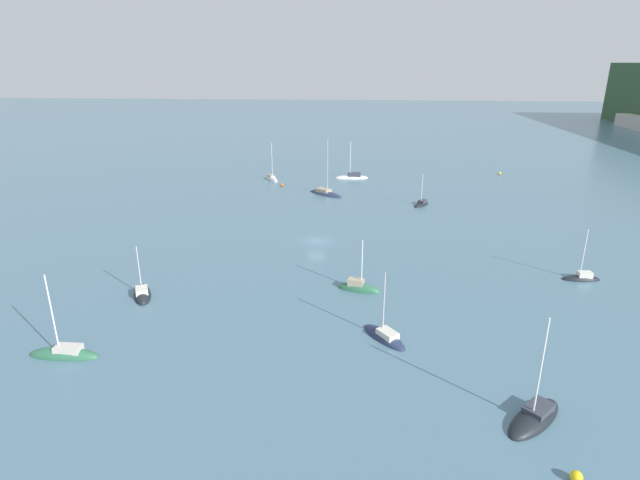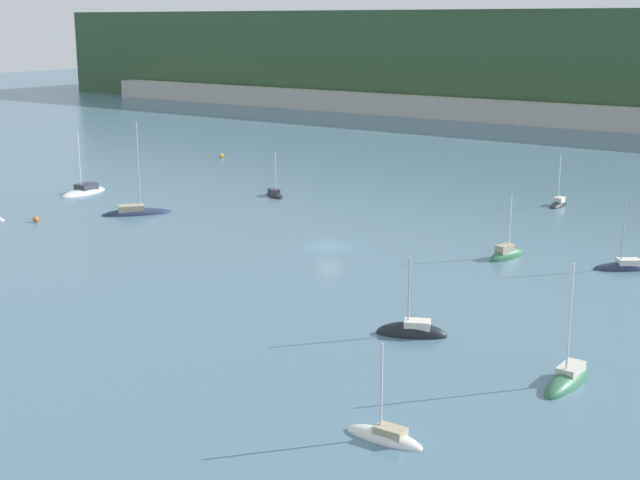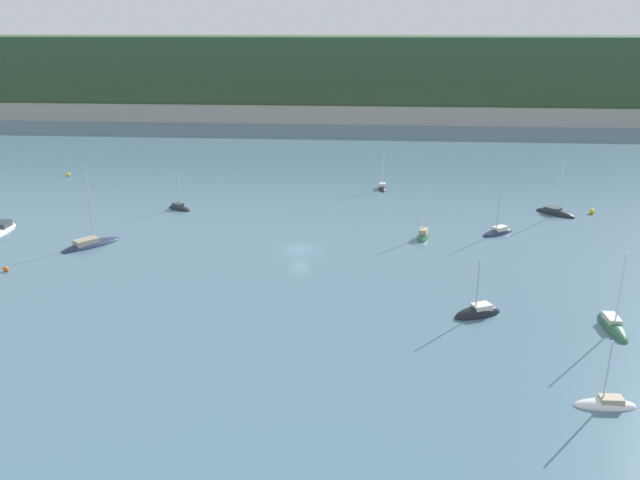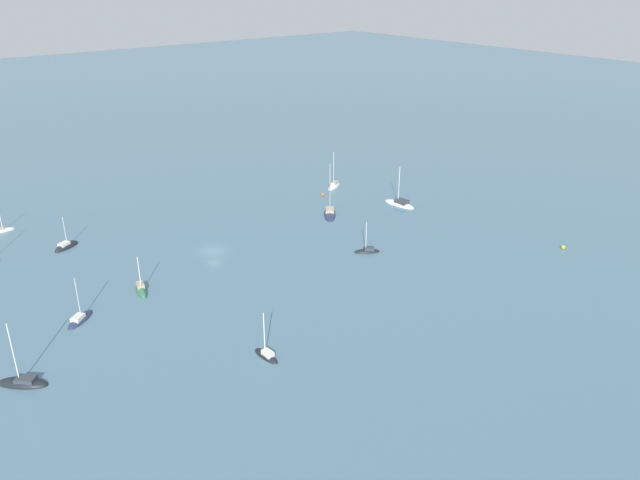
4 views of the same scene
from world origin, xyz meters
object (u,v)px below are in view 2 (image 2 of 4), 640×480
object	(u,v)px
sailboat_6	(567,381)
sailboat_8	(507,257)
mooring_buoy_2	(36,219)
sailboat_3	(558,205)
mooring_buoy_1	(221,156)
sailboat_11	(136,213)
sailboat_1	(412,334)
sailboat_10	(275,195)
sailboat_5	(624,268)
sailboat_2	(385,438)
sailboat_9	(84,192)

from	to	relation	value
sailboat_6	sailboat_8	world-z (taller)	sailboat_6
mooring_buoy_2	sailboat_6	bearing A→B (deg)	-7.94
mooring_buoy_2	sailboat_3	bearing A→B (deg)	44.39
sailboat_6	mooring_buoy_1	distance (m)	102.06
sailboat_6	sailboat_11	size ratio (longest dim) A/B	0.75
mooring_buoy_1	sailboat_1	bearing A→B (deg)	-39.03
sailboat_3	sailboat_10	distance (m)	36.47
sailboat_5	sailboat_10	xyz separation A→B (m)	(-48.77, 8.60, 0.00)
sailboat_2	sailboat_6	distance (m)	14.66
sailboat_2	sailboat_3	bearing A→B (deg)	-78.54
sailboat_6	mooring_buoy_1	size ratio (longest dim) A/B	12.78
sailboat_1	sailboat_9	xyz separation A→B (m)	(-63.83, 22.29, 0.05)
sailboat_1	sailboat_5	world-z (taller)	sailboat_5
sailboat_1	sailboat_10	distance (m)	55.07
sailboat_6	sailboat_5	bearing A→B (deg)	-169.53
sailboat_11	mooring_buoy_1	size ratio (longest dim) A/B	16.94
sailboat_2	sailboat_3	xyz separation A→B (m)	(-16.35, 67.40, 0.05)
sailboat_5	mooring_buoy_1	size ratio (longest dim) A/B	10.70
sailboat_9	mooring_buoy_1	distance (m)	35.60
sailboat_10	mooring_buoy_1	size ratio (longest dim) A/B	9.25
sailboat_6	sailboat_2	bearing A→B (deg)	-21.57
sailboat_5	sailboat_9	bearing A→B (deg)	-34.23
sailboat_9	sailboat_11	xyz separation A→B (m)	(15.54, -4.92, -0.00)
sailboat_2	mooring_buoy_2	world-z (taller)	sailboat_2
sailboat_10	sailboat_11	xyz separation A→B (m)	(-6.50, -18.49, 0.02)
sailboat_6	sailboat_10	distance (m)	66.20
sailboat_5	sailboat_10	size ratio (longest dim) A/B	1.16
sailboat_9	mooring_buoy_2	size ratio (longest dim) A/B	13.60
sailboat_3	sailboat_10	bearing A→B (deg)	-67.51
sailboat_2	sailboat_9	size ratio (longest dim) A/B	0.68
sailboat_2	sailboat_5	distance (m)	42.80
sailboat_1	mooring_buoy_2	size ratio (longest dim) A/B	10.39
sailboat_9	sailboat_6	bearing A→B (deg)	66.29
sailboat_3	sailboat_10	world-z (taller)	sailboat_3
sailboat_10	sailboat_2	bearing A→B (deg)	-14.63
sailboat_8	sailboat_11	world-z (taller)	sailboat_11
sailboat_9	sailboat_11	distance (m)	16.31
sailboat_2	sailboat_9	bearing A→B (deg)	-30.17
sailboat_2	mooring_buoy_1	bearing A→B (deg)	-45.21
sailboat_6	sailboat_9	bearing A→B (deg)	-107.99
sailboat_10	sailboat_9	bearing A→B (deg)	-116.71
sailboat_3	sailboat_9	bearing A→B (deg)	-65.19
sailboat_8	sailboat_11	xyz separation A→B (m)	(-44.65, -7.26, 0.01)
sailboat_6	sailboat_10	size ratio (longest dim) A/B	1.38
sailboat_2	sailboat_6	xyz separation A→B (m)	(5.28, 13.67, 0.01)
sailboat_3	mooring_buoy_1	world-z (taller)	sailboat_3
sailboat_6	sailboat_9	size ratio (longest dim) A/B	0.98
sailboat_8	mooring_buoy_1	distance (m)	74.48
sailboat_8	mooring_buoy_1	bearing A→B (deg)	77.53
sailboat_11	sailboat_3	bearing A→B (deg)	-10.00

